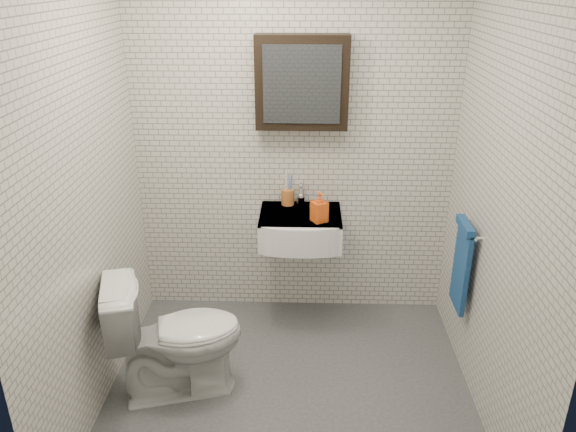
{
  "coord_description": "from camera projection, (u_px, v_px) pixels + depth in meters",
  "views": [
    {
      "loc": [
        0.08,
        -2.71,
        2.35
      ],
      "look_at": [
        -0.02,
        0.45,
        0.97
      ],
      "focal_mm": 35.0,
      "sensor_mm": 36.0,
      "label": 1
    }
  ],
  "objects": [
    {
      "name": "room_shell",
      "position": [
        290.0,
        162.0,
        2.84
      ],
      "size": [
        2.22,
        2.02,
        2.51
      ],
      "color": "silver",
      "rests_on": "ground"
    },
    {
      "name": "mirror_cabinet",
      "position": [
        302.0,
        83.0,
        3.59
      ],
      "size": [
        0.6,
        0.15,
        0.6
      ],
      "color": "black",
      "rests_on": "room_shell"
    },
    {
      "name": "faucet",
      "position": [
        301.0,
        196.0,
        3.91
      ],
      "size": [
        0.06,
        0.2,
        0.15
      ],
      "color": "silver",
      "rests_on": "washbasin"
    },
    {
      "name": "washbasin",
      "position": [
        300.0,
        229.0,
        3.8
      ],
      "size": [
        0.55,
        0.5,
        0.2
      ],
      "color": "white",
      "rests_on": "room_shell"
    },
    {
      "name": "toilet",
      "position": [
        176.0,
        335.0,
        3.3
      ],
      "size": [
        0.85,
        0.62,
        0.78
      ],
      "primitive_type": "imported",
      "rotation": [
        0.0,
        0.0,
        1.83
      ],
      "color": "white",
      "rests_on": "ground"
    },
    {
      "name": "towel_rail",
      "position": [
        462.0,
        262.0,
        3.43
      ],
      "size": [
        0.09,
        0.3,
        0.58
      ],
      "color": "silver",
      "rests_on": "room_shell"
    },
    {
      "name": "toothbrush_cup",
      "position": [
        288.0,
        196.0,
        3.92
      ],
      "size": [
        0.11,
        0.11,
        0.25
      ],
      "rotation": [
        0.0,
        0.0,
        0.31
      ],
      "color": "#B6662D",
      "rests_on": "washbasin"
    },
    {
      "name": "soap_bottle",
      "position": [
        319.0,
        207.0,
        3.64
      ],
      "size": [
        0.13,
        0.13,
        0.2
      ],
      "primitive_type": "imported",
      "rotation": [
        0.0,
        0.0,
        0.54
      ],
      "color": "orange",
      "rests_on": "washbasin"
    },
    {
      "name": "ground",
      "position": [
        290.0,
        391.0,
        3.42
      ],
      "size": [
        2.2,
        2.0,
        0.01
      ],
      "primitive_type": "cube",
      "color": "#45484C",
      "rests_on": "ground"
    }
  ]
}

